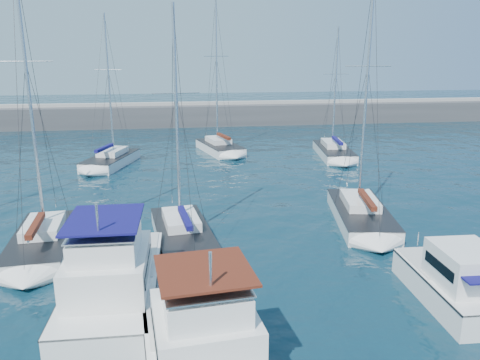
{
  "coord_description": "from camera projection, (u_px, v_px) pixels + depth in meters",
  "views": [
    {
      "loc": [
        -1.4,
        -19.28,
        10.57
      ],
      "look_at": [
        2.63,
        8.22,
        3.0
      ],
      "focal_mm": 35.0,
      "sensor_mm": 36.0,
      "label": 1
    }
  ],
  "objects": [
    {
      "name": "ground",
      "position": [
        209.0,
        292.0,
        21.37
      ],
      "size": [
        220.0,
        220.0,
        0.0
      ],
      "primitive_type": "plane",
      "color": "black",
      "rests_on": "ground"
    },
    {
      "name": "breakwater",
      "position": [
        181.0,
        118.0,
        70.74
      ],
      "size": [
        160.0,
        6.0,
        4.45
      ],
      "color": "#424244",
      "rests_on": "ground"
    },
    {
      "name": "motor_yacht_port_inner",
      "position": [
        113.0,
        280.0,
        20.07
      ],
      "size": [
        4.03,
        9.58,
        4.69
      ],
      "rotation": [
        0.0,
        0.0,
        -0.03
      ],
      "color": "white",
      "rests_on": "ground"
    },
    {
      "name": "motor_yacht_stbd_inner",
      "position": [
        202.0,
        346.0,
        15.6
      ],
      "size": [
        4.51,
        7.92,
        4.69
      ],
      "rotation": [
        0.0,
        0.0,
        0.1
      ],
      "color": "white",
      "rests_on": "ground"
    },
    {
      "name": "motor_yacht_stbd_outer",
      "position": [
        456.0,
        284.0,
        20.15
      ],
      "size": [
        3.08,
        6.29,
        3.2
      ],
      "rotation": [
        0.0,
        0.0,
        -0.04
      ],
      "color": "white",
      "rests_on": "ground"
    },
    {
      "name": "sailboat_mid_b",
      "position": [
        43.0,
        241.0,
        25.79
      ],
      "size": [
        3.59,
        8.07,
        16.3
      ],
      "rotation": [
        0.0,
        0.0,
        0.07
      ],
      "color": "white",
      "rests_on": "ground"
    },
    {
      "name": "sailboat_mid_c",
      "position": [
        182.0,
        234.0,
        26.86
      ],
      "size": [
        3.84,
        7.98,
        13.47
      ],
      "rotation": [
        0.0,
        0.0,
        0.12
      ],
      "color": "white",
      "rests_on": "ground"
    },
    {
      "name": "sailboat_mid_d",
      "position": [
        361.0,
        214.0,
        30.2
      ],
      "size": [
        4.7,
        8.97,
        15.7
      ],
      "rotation": [
        0.0,
        0.0,
        -0.19
      ],
      "color": "white",
      "rests_on": "ground"
    },
    {
      "name": "sailboat_back_a",
      "position": [
        111.0,
        160.0,
        45.41
      ],
      "size": [
        5.23,
        8.25,
        14.47
      ],
      "rotation": [
        0.0,
        0.0,
        -0.31
      ],
      "color": "white",
      "rests_on": "ground"
    },
    {
      "name": "sailboat_back_b",
      "position": [
        220.0,
        147.0,
        51.51
      ],
      "size": [
        4.96,
        8.21,
        16.45
      ],
      "rotation": [
        0.0,
        0.0,
        0.25
      ],
      "color": "white",
      "rests_on": "ground"
    },
    {
      "name": "sailboat_back_c",
      "position": [
        334.0,
        151.0,
        49.45
      ],
      "size": [
        4.26,
        9.31,
        13.51
      ],
      "rotation": [
        0.0,
        0.0,
        -0.14
      ],
      "color": "white",
      "rests_on": "ground"
    }
  ]
}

